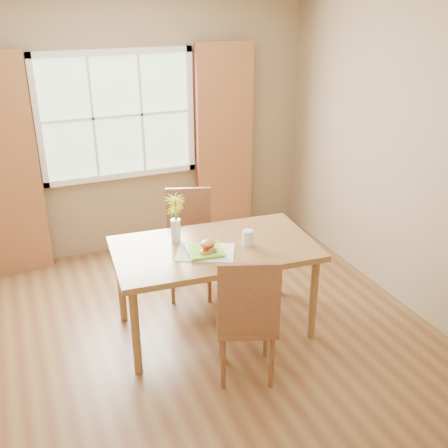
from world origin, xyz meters
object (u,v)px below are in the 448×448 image
at_px(chair_near, 247,316).
at_px(croissant_sandwich, 208,247).
at_px(chair_far, 189,237).
at_px(water_glass, 248,238).
at_px(flower_vase, 175,213).
at_px(dining_table, 214,255).

xyz_separation_m(chair_near, croissant_sandwich, (-0.07, 0.58, 0.29)).
relative_size(chair_near, croissant_sandwich, 5.91).
distance_m(chair_near, chair_far, 1.41).
xyz_separation_m(chair_far, water_glass, (0.23, -0.79, 0.30)).
bearing_deg(chair_near, croissant_sandwich, 117.30).
bearing_deg(croissant_sandwich, water_glass, -17.86).
bearing_deg(water_glass, flower_vase, 150.73).
relative_size(chair_near, chair_far, 1.03).
relative_size(chair_far, water_glass, 7.86).
height_order(chair_near, water_glass, chair_near).
bearing_deg(chair_far, chair_near, -74.39).
xyz_separation_m(dining_table, chair_near, (-0.03, -0.70, -0.14)).
height_order(chair_far, flower_vase, flower_vase).
distance_m(chair_far, croissant_sandwich, 0.90).
bearing_deg(chair_near, dining_table, 107.57).
bearing_deg(dining_table, flower_vase, 146.58).
height_order(chair_far, water_glass, chair_far).
bearing_deg(croissant_sandwich, dining_table, 26.65).
distance_m(dining_table, chair_far, 0.72).
distance_m(croissant_sandwich, flower_vase, 0.40).
distance_m(chair_far, water_glass, 0.88).
distance_m(dining_table, water_glass, 0.30).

